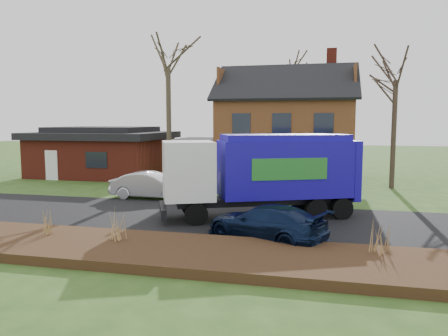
# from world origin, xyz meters

# --- Properties ---
(ground) EXTENTS (120.00, 120.00, 0.00)m
(ground) POSITION_xyz_m (0.00, 0.00, 0.00)
(ground) COLOR #2A4A18
(ground) RESTS_ON ground
(road) EXTENTS (80.00, 7.00, 0.02)m
(road) POSITION_xyz_m (0.00, 0.00, 0.01)
(road) COLOR black
(road) RESTS_ON ground
(mulch_verge) EXTENTS (80.00, 3.50, 0.30)m
(mulch_verge) POSITION_xyz_m (0.00, -5.30, 0.15)
(mulch_verge) COLOR black
(mulch_verge) RESTS_ON ground
(main_house) EXTENTS (12.95, 8.95, 9.26)m
(main_house) POSITION_xyz_m (1.49, 13.91, 4.03)
(main_house) COLOR beige
(main_house) RESTS_ON ground
(ranch_house) EXTENTS (9.80, 8.20, 3.70)m
(ranch_house) POSITION_xyz_m (-12.00, 13.00, 1.81)
(ranch_house) COLOR maroon
(ranch_house) RESTS_ON ground
(garbage_truck) EXTENTS (8.58, 5.40, 3.59)m
(garbage_truck) POSITION_xyz_m (2.27, 0.84, 2.07)
(garbage_truck) COLOR black
(garbage_truck) RESTS_ON ground
(silver_sedan) EXTENTS (4.34, 1.52, 1.43)m
(silver_sedan) POSITION_xyz_m (-4.30, 4.05, 0.71)
(silver_sedan) COLOR #B5B7BD
(silver_sedan) RESTS_ON ground
(navy_wagon) EXTENTS (4.73, 3.46, 1.27)m
(navy_wagon) POSITION_xyz_m (2.85, -2.82, 0.64)
(navy_wagon) COLOR black
(navy_wagon) RESTS_ON ground
(tree_front_west) EXTENTS (3.55, 3.55, 10.55)m
(tree_front_west) POSITION_xyz_m (-5.10, 8.96, 8.69)
(tree_front_west) COLOR #463A2A
(tree_front_west) RESTS_ON ground
(tree_front_east) EXTENTS (3.40, 3.40, 9.46)m
(tree_front_east) POSITION_xyz_m (8.81, 10.87, 7.69)
(tree_front_east) COLOR #3D2E24
(tree_front_east) RESTS_ON ground
(tree_back) EXTENTS (3.60, 3.60, 11.39)m
(tree_back) POSITION_xyz_m (1.57, 22.40, 9.49)
(tree_back) COLOR #433628
(tree_back) RESTS_ON ground
(grass_clump_west) EXTENTS (0.34, 0.28, 0.89)m
(grass_clump_west) POSITION_xyz_m (-4.46, -4.83, 0.75)
(grass_clump_west) COLOR #9F7D46
(grass_clump_west) RESTS_ON mulch_verge
(grass_clump_mid) EXTENTS (0.37, 0.31, 1.04)m
(grass_clump_mid) POSITION_xyz_m (-1.73, -4.88, 0.82)
(grass_clump_mid) COLOR tan
(grass_clump_mid) RESTS_ON mulch_verge
(grass_clump_east) EXTENTS (0.38, 0.31, 0.95)m
(grass_clump_east) POSITION_xyz_m (6.43, -4.43, 0.78)
(grass_clump_east) COLOR #9D7745
(grass_clump_east) RESTS_ON mulch_verge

